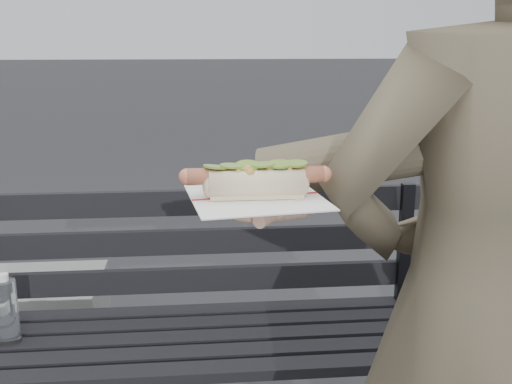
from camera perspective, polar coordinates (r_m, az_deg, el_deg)
park_bench at (r=1.87m, az=-5.71°, el=-11.22°), size 1.50×0.44×0.88m
person at (r=1.15m, az=20.21°, el=-11.48°), size 0.69×0.53×1.69m
held_hotdog at (r=0.97m, az=11.20°, el=3.02°), size 0.63×0.30×0.20m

